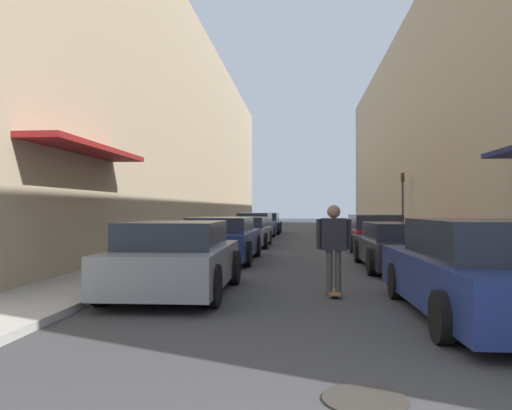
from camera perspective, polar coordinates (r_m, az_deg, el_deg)
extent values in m
plane|color=#38383A|center=(22.03, 5.65, -4.47)|extent=(108.71, 108.71, 0.00)
cube|color=#A3A099|center=(27.30, -3.79, -3.55)|extent=(1.80, 49.41, 0.12)
cube|color=#A3A099|center=(27.35, 14.94, -3.53)|extent=(1.80, 49.41, 0.12)
cube|color=tan|center=(28.15, -9.68, 7.80)|extent=(4.00, 49.41, 11.14)
cube|color=maroon|center=(11.95, -18.54, 6.03)|extent=(1.00, 4.80, 0.12)
cube|color=tan|center=(28.27, 20.79, 8.42)|extent=(4.00, 49.41, 11.76)
cube|color=gray|center=(9.34, -9.10, -6.78)|extent=(1.97, 4.03, 0.67)
cube|color=#232833|center=(9.10, -9.41, -3.35)|extent=(1.69, 2.11, 0.47)
cylinder|color=black|center=(10.79, -12.21, -6.88)|extent=(0.18, 0.69, 0.69)
cylinder|color=black|center=(10.39, -2.45, -7.14)|extent=(0.18, 0.69, 0.69)
cylinder|color=black|center=(8.49, -17.29, -8.65)|extent=(0.18, 0.69, 0.69)
cylinder|color=black|center=(7.97, -4.87, -9.20)|extent=(0.18, 0.69, 0.69)
cube|color=navy|center=(14.97, -3.89, -4.34)|extent=(1.93, 4.66, 0.69)
cube|color=#232833|center=(14.71, -4.04, -2.24)|extent=(1.68, 2.43, 0.42)
cylinder|color=black|center=(16.56, -6.28, -4.61)|extent=(0.18, 0.69, 0.69)
cylinder|color=black|center=(16.30, 0.16, -4.69)|extent=(0.18, 0.69, 0.69)
cylinder|color=black|center=(13.76, -8.70, -5.48)|extent=(0.18, 0.69, 0.69)
cylinder|color=black|center=(13.43, -0.94, -5.61)|extent=(0.18, 0.69, 0.69)
cube|color=gray|center=(20.61, -1.21, -3.45)|extent=(1.95, 4.03, 0.60)
cube|color=#232833|center=(20.39, -1.27, -2.01)|extent=(1.68, 2.11, 0.45)
cylinder|color=black|center=(21.96, -3.19, -3.68)|extent=(0.18, 0.61, 0.61)
cylinder|color=black|center=(21.77, 1.53, -3.71)|extent=(0.18, 0.61, 0.61)
cylinder|color=black|center=(19.53, -4.26, -4.09)|extent=(0.18, 0.61, 0.61)
cylinder|color=black|center=(19.31, 1.04, -4.13)|extent=(0.18, 0.61, 0.61)
cube|color=navy|center=(25.91, -0.07, -2.71)|extent=(1.89, 4.84, 0.70)
cube|color=#232833|center=(25.65, -0.12, -1.43)|extent=(1.61, 2.53, 0.47)
cylinder|color=black|center=(27.48, -1.57, -3.00)|extent=(0.18, 0.63, 0.63)
cylinder|color=black|center=(27.33, 2.01, -3.02)|extent=(0.18, 0.63, 0.63)
cylinder|color=black|center=(24.54, -2.39, -3.32)|extent=(0.18, 0.63, 0.63)
cylinder|color=black|center=(24.37, 1.61, -3.34)|extent=(0.18, 0.63, 0.63)
cube|color=navy|center=(31.10, 1.01, -2.42)|extent=(1.94, 4.17, 0.55)
cube|color=#232833|center=(30.88, 0.99, -1.41)|extent=(1.68, 2.19, 0.55)
cylinder|color=black|center=(32.46, -0.41, -2.54)|extent=(0.18, 0.69, 0.69)
cylinder|color=black|center=(32.33, 2.79, -2.55)|extent=(0.18, 0.69, 0.69)
cylinder|color=black|center=(29.91, -0.90, -2.73)|extent=(0.18, 0.69, 0.69)
cylinder|color=black|center=(29.77, 2.57, -2.74)|extent=(0.18, 0.69, 0.69)
cube|color=navy|center=(7.89, 24.46, -7.99)|extent=(2.08, 4.71, 0.70)
cube|color=#232833|center=(7.61, 25.03, -3.58)|extent=(1.78, 2.47, 0.54)
cylinder|color=black|center=(9.07, 15.65, -8.35)|extent=(0.18, 0.62, 0.62)
cylinder|color=black|center=(9.59, 27.03, -7.89)|extent=(0.18, 0.62, 0.62)
cylinder|color=black|center=(6.29, 20.50, -11.92)|extent=(0.18, 0.62, 0.62)
cube|color=#232326|center=(13.55, 16.02, -5.01)|extent=(1.91, 4.62, 0.59)
cube|color=#232833|center=(13.29, 16.20, -2.89)|extent=(1.65, 2.41, 0.44)
cylinder|color=black|center=(14.83, 11.57, -5.20)|extent=(0.18, 0.65, 0.65)
cylinder|color=black|center=(15.13, 18.36, -5.09)|extent=(0.18, 0.65, 0.65)
cylinder|color=black|center=(12.02, 13.06, -6.33)|extent=(0.18, 0.65, 0.65)
cylinder|color=black|center=(12.39, 21.35, -6.13)|extent=(0.18, 0.65, 0.65)
cube|color=maroon|center=(19.32, 13.27, -3.58)|extent=(1.98, 4.76, 0.63)
cube|color=#232833|center=(19.06, 13.37, -1.88)|extent=(1.70, 2.49, 0.53)
cylinder|color=black|center=(20.68, 10.19, -3.86)|extent=(0.18, 0.63, 0.63)
cylinder|color=black|center=(20.91, 15.20, -3.81)|extent=(0.18, 0.63, 0.63)
cylinder|color=black|center=(17.77, 11.00, -4.43)|extent=(0.18, 0.63, 0.63)
cylinder|color=black|center=(18.05, 16.80, -4.36)|extent=(0.18, 0.63, 0.63)
cube|color=brown|center=(9.20, 8.88, -9.80)|extent=(0.20, 0.78, 0.02)
cylinder|color=beige|center=(9.44, 8.32, -9.78)|extent=(0.03, 0.06, 0.06)
cylinder|color=beige|center=(9.45, 9.25, -9.77)|extent=(0.03, 0.06, 0.06)
cylinder|color=beige|center=(8.95, 8.49, -10.30)|extent=(0.03, 0.06, 0.06)
cylinder|color=beige|center=(8.96, 9.48, -10.29)|extent=(0.03, 0.06, 0.06)
cylinder|color=#47423D|center=(9.14, 8.39, -7.44)|extent=(0.11, 0.11, 0.75)
cylinder|color=#47423D|center=(9.15, 9.37, -7.43)|extent=(0.11, 0.11, 0.75)
cube|color=#232328|center=(9.08, 8.87, -3.30)|extent=(0.44, 0.20, 0.57)
sphere|color=#8C664C|center=(9.07, 8.87, -0.75)|extent=(0.24, 0.24, 0.24)
cylinder|color=#232328|center=(9.07, 7.19, -3.31)|extent=(0.09, 0.09, 0.54)
cylinder|color=#232328|center=(9.10, 10.55, -3.29)|extent=(0.09, 0.09, 0.54)
cylinder|color=#332D28|center=(4.46, 12.34, -20.88)|extent=(0.70, 0.70, 0.02)
cylinder|color=#2D2D2D|center=(26.16, 16.41, 0.00)|extent=(0.10, 0.10, 3.23)
cube|color=#332D0F|center=(26.20, 16.41, 3.05)|extent=(0.16, 0.16, 0.45)
sphere|color=red|center=(26.12, 16.44, 3.30)|extent=(0.11, 0.11, 0.11)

